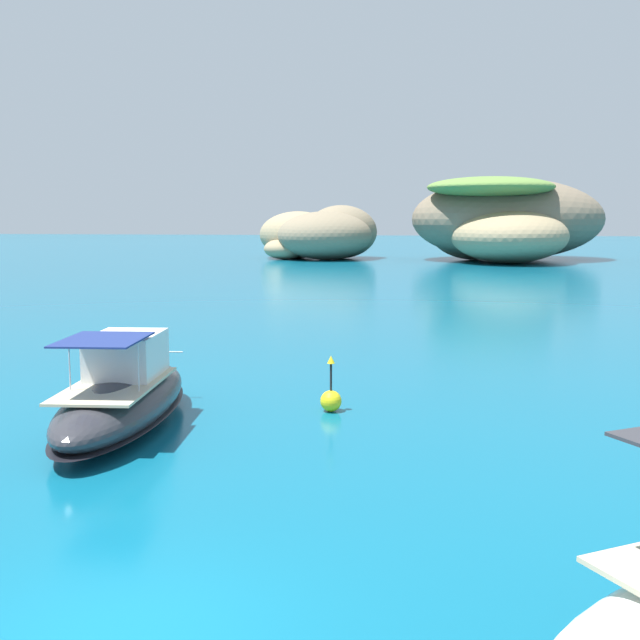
# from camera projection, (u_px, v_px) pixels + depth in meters

# --- Properties ---
(ground_plane) EXTENTS (400.00, 400.00, 0.00)m
(ground_plane) POSITION_uv_depth(u_px,v_px,m) (117.00, 638.00, 9.36)
(ground_plane) COLOR #0C5B7A
(islet_large) EXTENTS (29.29, 27.88, 9.49)m
(islet_large) POSITION_uv_depth(u_px,v_px,m) (504.00, 222.00, 88.74)
(islet_large) COLOR #84755B
(islet_large) RESTS_ON ground
(islet_small) EXTENTS (18.18, 17.11, 6.40)m
(islet_small) POSITION_uv_depth(u_px,v_px,m) (320.00, 235.00, 92.64)
(islet_small) COLOR #84755B
(islet_small) RESTS_ON ground
(motorboat_charcoal) EXTENTS (2.98, 7.75, 2.37)m
(motorboat_charcoal) POSITION_uv_depth(u_px,v_px,m) (124.00, 396.00, 18.66)
(motorboat_charcoal) COLOR #2D2D33
(motorboat_charcoal) RESTS_ON ground
(channel_buoy) EXTENTS (0.56, 0.56, 1.48)m
(channel_buoy) POSITION_uv_depth(u_px,v_px,m) (331.00, 399.00, 20.20)
(channel_buoy) COLOR yellow
(channel_buoy) RESTS_ON ground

